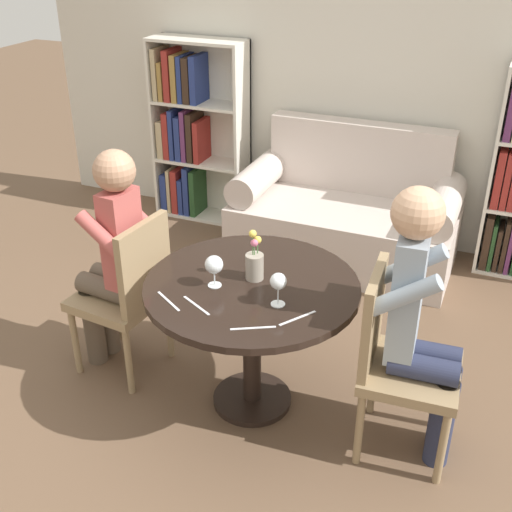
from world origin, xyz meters
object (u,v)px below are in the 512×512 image
at_px(chair_left, 129,291).
at_px(person_left, 113,257).
at_px(couch, 346,217).
at_px(bookshelf_left, 192,132).
at_px(chair_right, 396,356).
at_px(person_right, 421,321).
at_px(flower_vase, 255,263).
at_px(wine_glass_right, 278,282).
at_px(wine_glass_left, 214,266).

height_order(chair_left, person_left, person_left).
height_order(couch, bookshelf_left, bookshelf_left).
relative_size(chair_right, person_right, 0.70).
distance_m(chair_left, person_left, 0.19).
bearing_deg(flower_vase, wine_glass_right, -42.97).
bearing_deg(wine_glass_right, chair_left, 171.66).
bearing_deg(bookshelf_left, chair_left, -71.53).
xyz_separation_m(chair_left, chair_right, (1.39, -0.02, 0.00)).
distance_m(chair_right, flower_vase, 0.76).
relative_size(person_left, wine_glass_right, 8.05).
distance_m(bookshelf_left, person_left, 2.02).
bearing_deg(chair_right, chair_left, 85.52).
bearing_deg(chair_left, person_right, 95.47).
relative_size(chair_right, person_left, 0.72).
height_order(chair_left, flower_vase, flower_vase).
relative_size(couch, person_right, 1.18).
bearing_deg(bookshelf_left, chair_right, -44.07).
bearing_deg(wine_glass_right, wine_glass_left, 173.39).
bearing_deg(chair_left, bookshelf_left, -155.66).
xyz_separation_m(chair_right, wine_glass_right, (-0.52, -0.11, 0.32)).
relative_size(couch, person_left, 1.22).
height_order(person_right, flower_vase, person_right).
height_order(bookshelf_left, person_left, bookshelf_left).
bearing_deg(wine_glass_right, person_right, 10.99).
bearing_deg(wine_glass_left, chair_left, 170.63).
height_order(couch, person_right, person_right).
xyz_separation_m(chair_left, wine_glass_left, (0.54, -0.09, 0.31)).
height_order(bookshelf_left, wine_glass_left, bookshelf_left).
bearing_deg(wine_glass_right, couch, 95.49).
relative_size(couch, wine_glass_left, 9.96).
height_order(bookshelf_left, chair_right, bookshelf_left).
bearing_deg(person_left, couch, 160.93).
bearing_deg(couch, chair_left, -112.26).
distance_m(chair_left, wine_glass_left, 0.63).
xyz_separation_m(chair_right, person_right, (0.08, 0.01, 0.20)).
distance_m(bookshelf_left, chair_left, 2.07).
distance_m(couch, bookshelf_left, 1.42).
distance_m(chair_right, wine_glass_right, 0.62).
xyz_separation_m(couch, bookshelf_left, (-1.35, 0.26, 0.38)).
height_order(couch, chair_right, couch).
xyz_separation_m(person_right, wine_glass_left, (-0.93, -0.08, 0.11)).
xyz_separation_m(bookshelf_left, person_left, (0.57, -1.94, -0.02)).
bearing_deg(wine_glass_left, person_right, 4.88).
bearing_deg(flower_vase, couch, 89.75).
bearing_deg(person_right, chair_right, 92.59).
distance_m(couch, person_right, 1.91).
bearing_deg(wine_glass_left, flower_vase, 42.67).
height_order(chair_right, person_left, person_left).
bearing_deg(chair_left, flower_vase, 99.43).
bearing_deg(wine_glass_left, bookshelf_left, 120.32).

